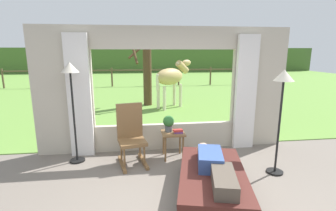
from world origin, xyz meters
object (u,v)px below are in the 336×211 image
recliner_sofa (212,183)px  rocking_chair (131,135)px  floor_lamp_right (283,91)px  pasture_tree (147,72)px  book_stack (178,131)px  reclining_person (214,165)px  floor_lamp_left (71,83)px  potted_plant (169,123)px  horse (171,77)px  side_table (173,137)px

recliner_sofa → rocking_chair: (-1.16, 1.33, 0.33)m
floor_lamp_right → pasture_tree: 6.12m
book_stack → reclining_person: bearing=-79.9°
floor_lamp_left → floor_lamp_right: (3.50, -0.92, -0.08)m
floor_lamp_right → pasture_tree: (-1.94, 5.80, -0.13)m
potted_plant → horse: (0.67, 4.33, 0.45)m
rocking_chair → horse: size_ratio=0.65×
horse → potted_plant: bearing=-46.6°
reclining_person → side_table: 1.54m
side_table → floor_lamp_left: bearing=178.2°
floor_lamp_left → pasture_tree: bearing=72.3°
reclining_person → pasture_tree: bearing=108.9°
recliner_sofa → side_table: 1.50m
floor_lamp_right → side_table: bearing=152.7°
pasture_tree → rocking_chair: bearing=-95.9°
recliner_sofa → floor_lamp_left: floor_lamp_left is taller
side_table → horse: (0.59, 4.39, 0.73)m
reclining_person → pasture_tree: (-0.63, 6.44, 0.79)m
book_stack → floor_lamp_right: floor_lamp_right is taller
recliner_sofa → floor_lamp_left: 2.96m
recliner_sofa → rocking_chair: rocking_chair is taller
reclining_person → book_stack: 1.47m
floor_lamp_left → horse: 4.98m
pasture_tree → reclining_person: bearing=-84.4°
floor_lamp_left → pasture_tree: pasture_tree is taller
potted_plant → side_table: bearing=-36.9°
floor_lamp_left → pasture_tree: (1.56, 4.89, -0.21)m
floor_lamp_left → horse: size_ratio=1.08×
recliner_sofa → book_stack: 1.46m
horse → pasture_tree: size_ratio=0.63×
reclining_person → horse: 5.93m
floor_lamp_right → horse: bearing=101.6°
floor_lamp_left → horse: floor_lamp_left is taller
potted_plant → pasture_tree: 4.92m
pasture_tree → floor_lamp_right: bearing=-71.5°
book_stack → pasture_tree: size_ratio=0.07×
reclining_person → pasture_tree: size_ratio=0.52×
reclining_person → rocking_chair: rocking_chair is taller
potted_plant → floor_lamp_right: size_ratio=0.18×
floor_lamp_left → floor_lamp_right: 3.62m
book_stack → recliner_sofa: bearing=-79.5°
reclining_person → side_table: size_ratio=2.74×
recliner_sofa → book_stack: (-0.26, 1.39, 0.33)m
book_stack → pasture_tree: (-0.37, 4.99, 0.75)m
pasture_tree → horse: bearing=-32.3°
recliner_sofa → floor_lamp_right: 1.88m
floor_lamp_right → rocking_chair: bearing=163.2°
reclining_person → potted_plant: 1.62m
horse → rocking_chair: bearing=-55.1°
pasture_tree → recliner_sofa: bearing=-84.3°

